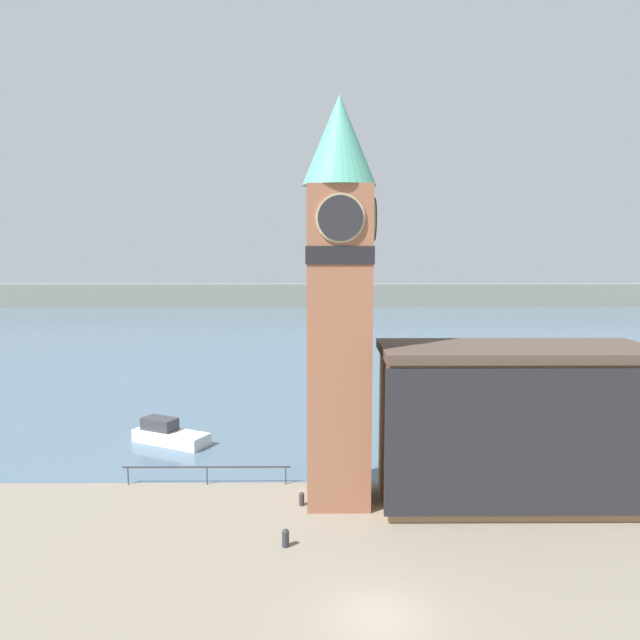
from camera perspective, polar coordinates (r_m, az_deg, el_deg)
The scene contains 9 objects.
ground_plane at distance 26.06m, azimuth 5.43°, elevation -25.45°, with size 160.00×160.00×0.00m, color gray.
water at distance 96.16m, azimuth 0.99°, elevation -1.24°, with size 160.00×120.00×0.00m.
far_shoreline at distance 135.61m, azimuth 0.57°, elevation 2.28°, with size 180.00×3.00×5.00m.
pier_railing at distance 37.76m, azimuth -10.31°, elevation -13.24°, with size 9.76×0.08×1.09m.
clock_tower at distance 32.64m, azimuth 1.74°, elevation 2.49°, with size 3.81×3.81×21.42m.
pier_building at distance 35.19m, azimuth 17.27°, elevation -9.20°, with size 14.29×5.57×8.59m.
boat_near at distance 45.67m, azimuth -13.69°, elevation -10.11°, with size 5.78×4.21×1.71m.
mooring_bollard_near at distance 34.71m, azimuth -1.69°, elevation -15.97°, with size 0.29×0.29×0.74m.
mooring_bollard_far at distance 30.57m, azimuth -3.17°, elevation -19.20°, with size 0.35×0.35×0.86m.
Camera 1 is at (-2.40, -21.83, 14.03)m, focal length 35.00 mm.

